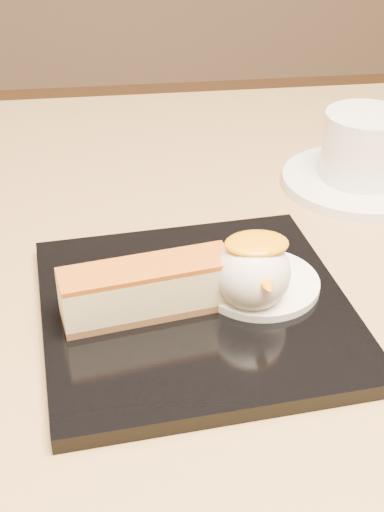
{
  "coord_description": "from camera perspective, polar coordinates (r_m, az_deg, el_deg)",
  "views": [
    {
      "loc": [
        -0.04,
        -0.48,
        1.04
      ],
      "look_at": [
        0.01,
        -0.05,
        0.76
      ],
      "focal_mm": 50.0,
      "sensor_mm": 36.0,
      "label": 1
    }
  ],
  "objects": [
    {
      "name": "saucer",
      "position": [
        0.72,
        13.23,
        5.87
      ],
      "size": [
        0.15,
        0.15,
        0.01
      ],
      "primitive_type": "cylinder",
      "color": "white",
      "rests_on": "table"
    },
    {
      "name": "coffee_cup",
      "position": [
        0.7,
        13.79,
        8.66
      ],
      "size": [
        0.11,
        0.08,
        0.06
      ],
      "rotation": [
        0.0,
        0.0,
        -0.05
      ],
      "color": "white",
      "rests_on": "saucer"
    },
    {
      "name": "cream_smear",
      "position": [
        0.53,
        5.39,
        -2.16
      ],
      "size": [
        0.09,
        0.09,
        0.01
      ],
      "primitive_type": "cylinder",
      "color": "white",
      "rests_on": "dessert_plate"
    },
    {
      "name": "dessert_plate",
      "position": [
        0.52,
        0.29,
        -4.33
      ],
      "size": [
        0.24,
        0.24,
        0.01
      ],
      "primitive_type": "cube",
      "rotation": [
        0.0,
        0.0,
        0.09
      ],
      "color": "black",
      "rests_on": "table"
    },
    {
      "name": "mint_sprig",
      "position": [
        0.55,
        1.88,
        -0.57
      ],
      "size": [
        0.03,
        0.02,
        0.0
      ],
      "color": "green",
      "rests_on": "cream_smear"
    },
    {
      "name": "ice_cream_scoop",
      "position": [
        0.5,
        4.89,
        -1.36
      ],
      "size": [
        0.05,
        0.05,
        0.05
      ],
      "primitive_type": "sphere",
      "color": "white",
      "rests_on": "cream_smear"
    },
    {
      "name": "table",
      "position": [
        0.68,
        -1.71,
        -11.83
      ],
      "size": [
        0.8,
        0.8,
        0.72
      ],
      "color": "black",
      "rests_on": "ground"
    },
    {
      "name": "mango_sauce",
      "position": [
        0.49,
        5.19,
        0.99
      ],
      "size": [
        0.05,
        0.03,
        0.01
      ],
      "primitive_type": "ellipsoid",
      "color": "orange",
      "rests_on": "ice_cream_scoop"
    },
    {
      "name": "cheesecake",
      "position": [
        0.5,
        -3.62,
        -2.65
      ],
      "size": [
        0.12,
        0.05,
        0.04
      ],
      "rotation": [
        0.0,
        0.0,
        0.17
      ],
      "color": "brown",
      "rests_on": "dessert_plate"
    }
  ]
}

